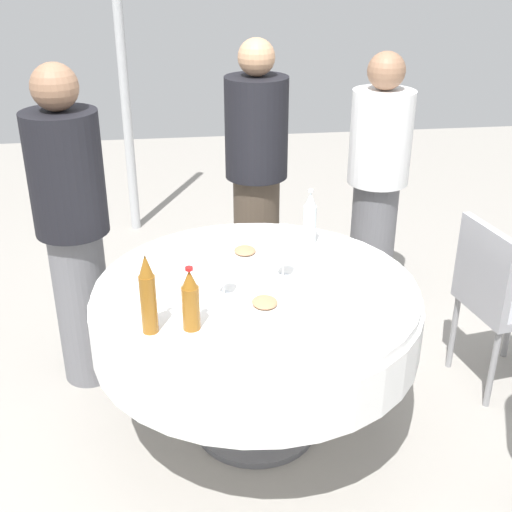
{
  "coord_description": "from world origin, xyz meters",
  "views": [
    {
      "loc": [
        -2.4,
        0.31,
        2.05
      ],
      "look_at": [
        0.0,
        0.0,
        0.88
      ],
      "focal_mm": 46.28,
      "sensor_mm": 36.0,
      "label": 1
    }
  ],
  "objects": [
    {
      "name": "dining_table",
      "position": [
        0.0,
        0.0,
        0.59
      ],
      "size": [
        1.39,
        1.39,
        0.74
      ],
      "color": "white",
      "rests_on": "ground_plane"
    },
    {
      "name": "plate_east",
      "position": [
        -0.18,
        -0.01,
        0.75
      ],
      "size": [
        0.25,
        0.25,
        0.04
      ],
      "color": "white",
      "rests_on": "dining_table"
    },
    {
      "name": "person_far",
      "position": [
        1.03,
        -0.14,
        0.84
      ],
      "size": [
        0.34,
        0.34,
        1.6
      ],
      "rotation": [
        0.0,
        0.0,
        4.58
      ],
      "color": "#4C3F33",
      "rests_on": "ground_plane"
    },
    {
      "name": "spoon_far",
      "position": [
        0.14,
        -0.47,
        0.74
      ],
      "size": [
        0.17,
        0.1,
        0.0
      ],
      "primitive_type": "cube",
      "rotation": [
        0.0,
        0.0,
        2.68
      ],
      "color": "silver",
      "rests_on": "dining_table"
    },
    {
      "name": "tent_pole_main",
      "position": [
        2.45,
        0.63,
        1.29
      ],
      "size": [
        0.07,
        0.07,
        2.58
      ],
      "primitive_type": "cylinder",
      "color": "#B2B5B7",
      "rests_on": "ground_plane"
    },
    {
      "name": "bottle_amber_outer",
      "position": [
        -0.3,
        0.28,
        0.86
      ],
      "size": [
        0.07,
        0.07,
        0.25
      ],
      "color": "#8C5619",
      "rests_on": "dining_table"
    },
    {
      "name": "plate_south",
      "position": [
        0.01,
        0.38,
        0.75
      ],
      "size": [
        0.25,
        0.25,
        0.02
      ],
      "color": "white",
      "rests_on": "dining_table"
    },
    {
      "name": "chair_mid",
      "position": [
        0.19,
        -1.19,
        0.52
      ],
      "size": [
        0.46,
        0.46,
        0.87
      ],
      "rotation": [
        0.0,
        0.0,
        3.3
      ],
      "color": "#99999E",
      "rests_on": "ground_plane"
    },
    {
      "name": "person_outer",
      "position": [
        1.01,
        -0.82,
        0.79
      ],
      "size": [
        0.34,
        0.34,
        1.52
      ],
      "rotation": [
        0.0,
        0.0,
        4.03
      ],
      "color": "slate",
      "rests_on": "ground_plane"
    },
    {
      "name": "wine_glass_left",
      "position": [
        -0.05,
        0.14,
        0.84
      ],
      "size": [
        0.06,
        0.06,
        0.13
      ],
      "color": "white",
      "rests_on": "dining_table"
    },
    {
      "name": "ground_plane",
      "position": [
        0.0,
        0.0,
        0.0
      ],
      "size": [
        10.0,
        10.0,
        0.0
      ],
      "primitive_type": "plane",
      "color": "gray"
    },
    {
      "name": "person_front",
      "position": [
        0.52,
        0.8,
        0.83
      ],
      "size": [
        0.34,
        0.34,
        1.58
      ],
      "rotation": [
        0.0,
        0.0,
        -0.58
      ],
      "color": "slate",
      "rests_on": "ground_plane"
    },
    {
      "name": "bottle_amber_front",
      "position": [
        -0.3,
        0.43,
        0.89
      ],
      "size": [
        0.06,
        0.06,
        0.33
      ],
      "color": "#8C5619",
      "rests_on": "dining_table"
    },
    {
      "name": "wine_glass_north",
      "position": [
        0.07,
        -0.12,
        0.84
      ],
      "size": [
        0.07,
        0.07,
        0.15
      ],
      "color": "white",
      "rests_on": "dining_table"
    },
    {
      "name": "spoon_front",
      "position": [
        -0.47,
        0.09,
        0.74
      ],
      "size": [
        0.16,
        0.11,
        0.0
      ],
      "primitive_type": "cube",
      "rotation": [
        0.0,
        0.0,
        2.57
      ],
      "color": "silver",
      "rests_on": "dining_table"
    },
    {
      "name": "plate_inner",
      "position": [
        -0.16,
        -0.45,
        0.75
      ],
      "size": [
        0.22,
        0.22,
        0.02
      ],
      "color": "white",
      "rests_on": "dining_table"
    },
    {
      "name": "bottle_clear_far",
      "position": [
        0.39,
        -0.3,
        0.87
      ],
      "size": [
        0.06,
        0.06,
        0.27
      ],
      "color": "silver",
      "rests_on": "dining_table"
    },
    {
      "name": "plate_near",
      "position": [
        0.3,
        0.01,
        0.75
      ],
      "size": [
        0.24,
        0.24,
        0.04
      ],
      "color": "white",
      "rests_on": "dining_table"
    },
    {
      "name": "folded_napkin",
      "position": [
        0.52,
        -0.16,
        0.75
      ],
      "size": [
        0.16,
        0.16,
        0.02
      ],
      "primitive_type": "cube",
      "rotation": [
        0.0,
        0.0,
        -0.05
      ],
      "color": "white",
      "rests_on": "dining_table"
    }
  ]
}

